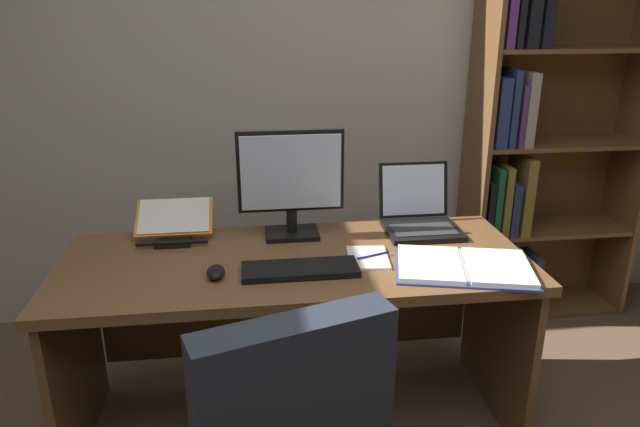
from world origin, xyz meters
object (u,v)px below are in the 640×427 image
object	(u,v)px
bookshelf	(534,154)
notepad	(368,258)
laptop	(419,216)
reading_stand_with_book	(174,221)
computer_mouse	(216,272)
keyboard	(300,269)
pen	(373,255)
monitor	(291,185)
desk	(294,296)
open_binder	(464,266)

from	to	relation	value
bookshelf	notepad	distance (m)	1.39
laptop	reading_stand_with_book	size ratio (longest dim) A/B	1.02
laptop	computer_mouse	bearing A→B (deg)	-156.42
laptop	keyboard	world-z (taller)	laptop
computer_mouse	reading_stand_with_book	distance (m)	0.45
keyboard	bookshelf	bearing A→B (deg)	35.18
bookshelf	reading_stand_with_book	bearing A→B (deg)	-163.70
bookshelf	pen	size ratio (longest dim) A/B	13.91
monitor	notepad	bearing A→B (deg)	-46.18
keyboard	desk	bearing A→B (deg)	92.47
desk	bookshelf	size ratio (longest dim) A/B	0.91
computer_mouse	reading_stand_with_book	xyz separation A→B (m)	(-0.18, 0.41, 0.05)
bookshelf	reading_stand_with_book	world-z (taller)	bookshelf
computer_mouse	pen	world-z (taller)	computer_mouse
reading_stand_with_book	pen	xyz separation A→B (m)	(0.77, -0.33, -0.05)
reading_stand_with_book	open_binder	distance (m)	1.17
laptop	pen	distance (m)	0.39
computer_mouse	pen	distance (m)	0.59
computer_mouse	open_binder	bearing A→B (deg)	-3.20
computer_mouse	notepad	bearing A→B (deg)	8.53
desk	computer_mouse	size ratio (longest dim) A/B	17.11
monitor	keyboard	xyz separation A→B (m)	(0.00, -0.36, -0.21)
desk	pen	size ratio (longest dim) A/B	12.71
computer_mouse	open_binder	world-z (taller)	computer_mouse
keyboard	reading_stand_with_book	bearing A→B (deg)	139.46
bookshelf	computer_mouse	world-z (taller)	bookshelf
bookshelf	reading_stand_with_book	xyz separation A→B (m)	(-1.83, -0.53, -0.09)
desk	laptop	bearing A→B (deg)	16.16
bookshelf	computer_mouse	distance (m)	1.90
monitor	laptop	world-z (taller)	monitor
desk	reading_stand_with_book	distance (m)	0.58
notepad	laptop	bearing A→B (deg)	45.32
monitor	pen	world-z (taller)	monitor
keyboard	computer_mouse	world-z (taller)	computer_mouse
laptop	notepad	world-z (taller)	laptop
desk	notepad	size ratio (longest dim) A/B	8.48
keyboard	pen	xyz separation A→B (m)	(0.29, 0.09, 0.00)
monitor	open_binder	world-z (taller)	monitor
bookshelf	open_binder	size ratio (longest dim) A/B	3.53
bookshelf	computer_mouse	bearing A→B (deg)	-150.05
desk	keyboard	xyz separation A→B (m)	(0.01, -0.21, 0.22)
bookshelf	notepad	xyz separation A→B (m)	(-1.08, -0.86, -0.16)
pen	reading_stand_with_book	bearing A→B (deg)	156.91
laptop	monitor	bearing A→B (deg)	-179.18
keyboard	computer_mouse	xyz separation A→B (m)	(-0.30, 0.00, 0.01)
computer_mouse	open_binder	distance (m)	0.90
open_binder	notepad	xyz separation A→B (m)	(-0.33, 0.14, -0.01)
computer_mouse	bookshelf	bearing A→B (deg)	29.95
reading_stand_with_book	notepad	world-z (taller)	reading_stand_with_book
bookshelf	laptop	world-z (taller)	bookshelf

